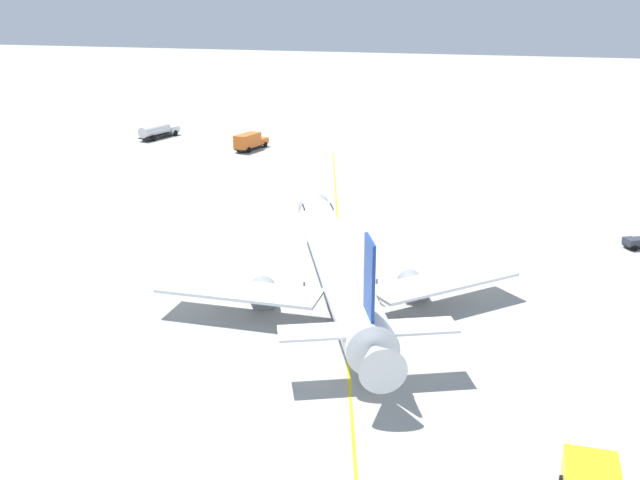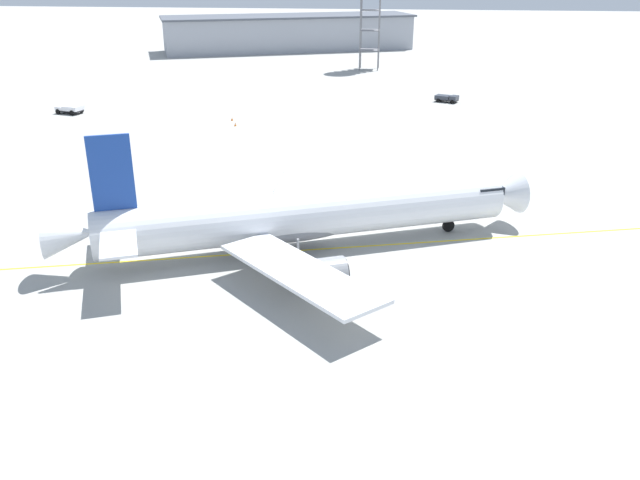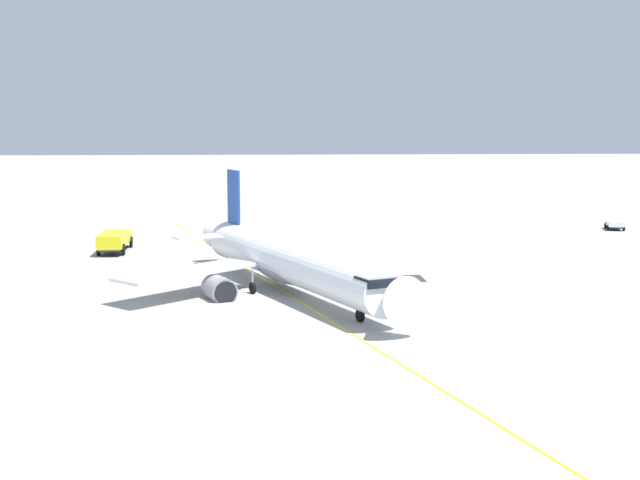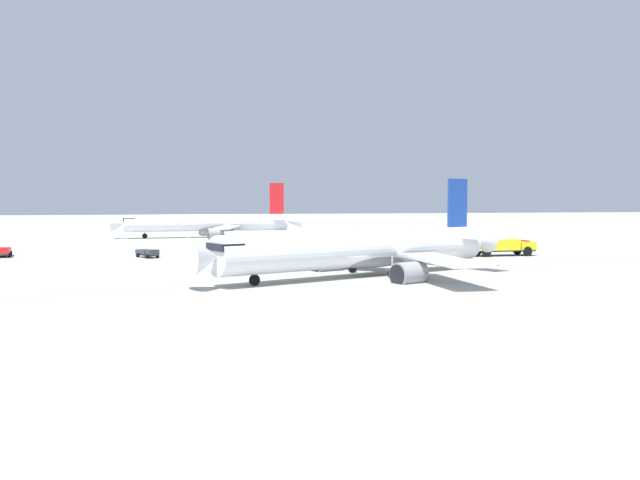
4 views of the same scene
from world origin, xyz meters
name	(u,v)px [view 1 (image 1 of 4)]	position (x,y,z in m)	size (l,w,h in m)	color
ground_plane	(322,292)	(0.00, 0.00, 0.00)	(600.00, 600.00, 0.00)	#9E9E99
airliner_main	(339,271)	(1.16, 1.99, 2.86)	(39.08, 31.18, 11.26)	white
fuel_tanker_truck	(158,130)	(-67.36, -53.63, 1.58)	(10.25, 4.49, 2.87)	#232326
catering_truck_truck	(250,141)	(-61.66, -31.73, 1.67)	(8.68, 4.09, 3.10)	#232326
taxiway_centreline	(342,286)	(-2.12, 1.49, 0.00)	(121.78, 35.38, 0.01)	yellow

